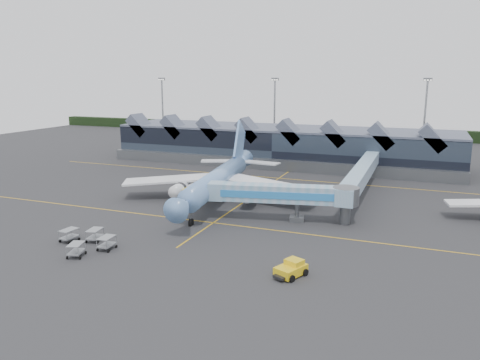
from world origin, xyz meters
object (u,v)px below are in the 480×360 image
at_px(pushback_tug, 291,269).
at_px(jet_bridge, 291,195).
at_px(main_airliner, 219,178).
at_px(fuel_truck, 196,190).

bearing_deg(pushback_tug, jet_bridge, 129.20).
distance_m(main_airliner, fuel_truck, 5.02).
xyz_separation_m(jet_bridge, pushback_tug, (5.68, -20.53, -3.45)).
height_order(fuel_truck, pushback_tug, fuel_truck).
bearing_deg(pushback_tug, fuel_truck, 157.54).
distance_m(jet_bridge, pushback_tug, 21.58).
bearing_deg(fuel_truck, main_airliner, 21.86).
bearing_deg(fuel_truck, pushback_tug, -43.93).
height_order(jet_bridge, fuel_truck, jet_bridge).
relative_size(main_airliner, fuel_truck, 4.42).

